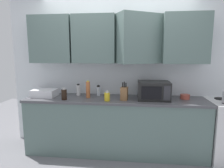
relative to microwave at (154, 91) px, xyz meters
The scene contains 11 objects.
wall_back_with_cabinets 0.84m from the microwave, 158.24° to the left, with size 3.72×0.62×2.60m.
counter_run 0.84m from the microwave, behind, with size 2.85×0.63×0.90m.
microwave is the anchor object (origin of this frame).
dish_rack 1.76m from the microwave, behind, with size 0.38×0.30×0.12m, color silver.
knife_block 0.46m from the microwave, 168.68° to the right, with size 0.12×0.13×0.29m.
bottle_yellow_mustard 0.72m from the microwave, 166.29° to the right, with size 0.08×0.08×0.15m.
bottle_clear_tall 0.91m from the microwave, 169.54° to the left, with size 0.07×0.07×0.18m.
bottle_spice_jar 1.03m from the microwave, behind, with size 0.07×0.07×0.28m.
bottle_soy_dark 1.38m from the microwave, behind, with size 0.08×0.08×0.19m.
bottle_white_jar 1.25m from the microwave, behind, with size 0.07×0.07×0.20m.
bowl_ceramic_small 0.51m from the microwave, 10.22° to the left, with size 0.14×0.14×0.07m, color #B24C3D.
Camera 1 is at (0.28, -3.30, 1.61)m, focal length 31.18 mm.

